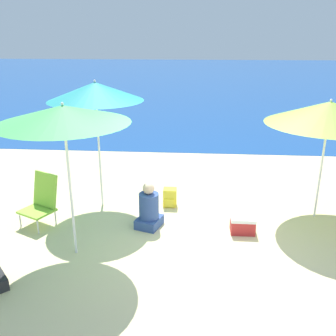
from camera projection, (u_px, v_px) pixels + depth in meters
ground_plane at (205, 246)px, 5.76m from camera, size 60.00×60.00×0.00m
sea_water at (200, 76)px, 28.98m from camera, size 60.00×40.00×0.01m
beach_umbrella_teal at (95, 92)px, 6.43m from camera, size 1.67×1.67×2.34m
beach_umbrella_lime at (329, 113)px, 6.07m from camera, size 2.05×2.05×2.10m
beach_umbrella_green at (63, 115)px, 4.88m from camera, size 1.77×1.77×2.24m
beach_chair_lime at (42, 199)px, 6.32m from camera, size 0.69×0.70×0.87m
person_seated_far at (149, 209)px, 6.24m from camera, size 0.48×0.52×0.79m
backpack_yellow at (170, 197)px, 7.05m from camera, size 0.24×0.24×0.35m
cooler_box at (243, 224)px, 6.11m from camera, size 0.40×0.30×0.28m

